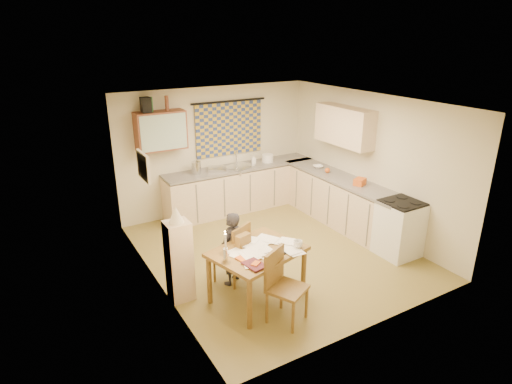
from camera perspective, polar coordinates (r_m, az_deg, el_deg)
floor at (r=7.28m, az=2.56°, el=-8.00°), size 4.00×4.50×0.02m
ceiling at (r=6.47m, az=2.91°, el=12.01°), size 4.00×4.50×0.02m
wall_back at (r=8.67m, az=-5.44°, el=5.64°), size 4.00×0.02×2.50m
wall_front at (r=5.17m, az=16.49°, el=-5.76°), size 4.00×0.02×2.50m
wall_left at (r=5.98m, az=-13.68°, el=-1.81°), size 0.02×4.50×2.50m
wall_right at (r=8.00m, az=14.95°, el=3.74°), size 0.02×4.50×2.50m
window_blind at (r=8.67m, az=-3.60°, el=8.40°), size 1.45×0.03×1.05m
curtain_rod at (r=8.55m, az=-3.62°, el=11.99°), size 1.60×0.04×0.04m
wall_cabinet at (r=7.97m, az=-12.58°, el=7.99°), size 0.90×0.34×0.70m
wall_cabinet_glass at (r=7.82m, az=-12.18°, el=7.77°), size 0.84×0.02×0.64m
upper_cabinet_right at (r=8.12m, az=11.68°, el=8.63°), size 0.34×1.30×0.70m
framed_print at (r=6.21m, az=-14.78°, el=3.33°), size 0.04×0.50×0.40m
print_canvas at (r=6.22m, az=-14.56°, el=3.36°), size 0.01×0.42×0.32m
counter_back at (r=8.84m, az=-1.74°, el=0.58°), size 3.30×0.62×0.92m
counter_right at (r=8.28m, az=11.25°, el=-1.22°), size 0.62×2.95×0.92m
stove at (r=7.37m, az=18.55°, el=-4.63°), size 0.61×0.61×0.94m
sink at (r=8.66m, az=-2.23°, el=3.16°), size 0.69×0.64×0.10m
tap at (r=8.78m, az=-2.63°, el=4.61°), size 0.04×0.04×0.28m
dish_rack at (r=8.43m, az=-5.19°, el=3.10°), size 0.44×0.42×0.06m
kettle at (r=8.24m, az=-7.98°, el=3.21°), size 0.19×0.19×0.24m
mixing_bowl at (r=8.95m, az=1.54°, el=4.54°), size 0.30×0.30×0.16m
soap_bottle at (r=8.84m, az=-0.33°, el=4.39°), size 0.12×0.13×0.18m
bowl at (r=8.65m, az=8.28°, el=3.37°), size 0.30×0.30×0.05m
orange_bag at (r=7.80m, az=13.67°, el=1.34°), size 0.26×0.23×0.12m
fruit_orange at (r=8.36m, az=9.50°, el=2.87°), size 0.10×0.10×0.10m
speaker at (r=7.82m, az=-14.47°, el=11.18°), size 0.17×0.21×0.26m
bottle_green at (r=7.85m, az=-13.85°, el=11.27°), size 0.07×0.07×0.26m
bottle_brown at (r=7.93m, az=-11.81°, el=11.52°), size 0.08×0.08×0.26m
dining_table at (r=5.92m, az=0.16°, el=-10.89°), size 1.36×1.17×0.75m
chair_far at (r=6.37m, az=-3.17°, el=-9.45°), size 0.56×0.56×0.92m
chair_near at (r=5.58m, az=3.98°, el=-14.14°), size 0.58×0.58×0.96m
person at (r=6.20m, az=-3.31°, el=-7.54°), size 0.64×0.62×1.11m
shelf_stand at (r=5.92m, az=-10.20°, el=-9.04°), size 0.32×0.30×1.15m
lampshade at (r=5.62m, az=-10.63°, el=-2.96°), size 0.20×0.20×0.22m
letter_rack at (r=5.82m, az=-1.74°, el=-6.41°), size 0.24×0.16×0.16m
mug at (r=5.80m, az=5.61°, el=-6.92°), size 0.23×0.23×0.10m
magazine at (r=5.31m, az=-1.12°, el=-10.06°), size 0.31×0.36×0.03m
book at (r=5.44m, az=-1.95°, el=-9.32°), size 0.31×0.35×0.02m
orange_box at (r=5.37m, az=-0.02°, el=-9.63°), size 0.14×0.13×0.04m
eyeglasses at (r=5.63m, az=3.40°, el=-8.25°), size 0.13×0.05×0.02m
candle_holder at (r=5.44m, az=-4.09°, el=-8.37°), size 0.06×0.06×0.18m
candle at (r=5.32m, az=-4.07°, el=-6.66°), size 0.03×0.03×0.22m
candle_flame at (r=5.30m, az=-4.15°, el=-5.31°), size 0.02×0.02×0.02m
papers at (r=5.75m, az=0.72°, el=-7.49°), size 1.08×0.90×0.03m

